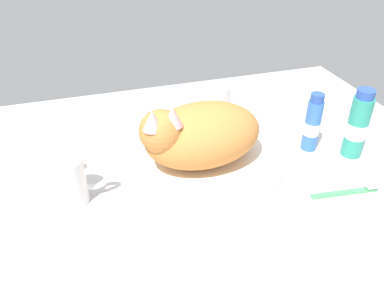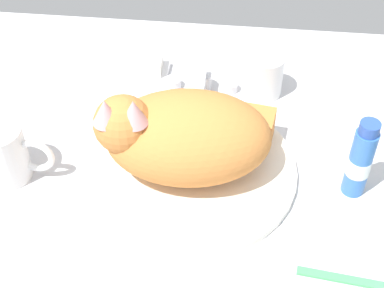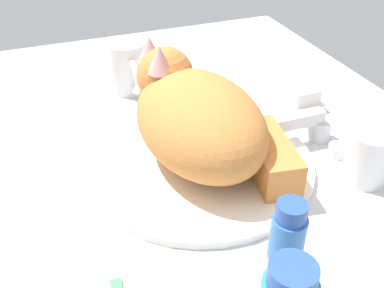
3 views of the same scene
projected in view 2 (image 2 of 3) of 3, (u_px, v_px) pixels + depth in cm
name	position (u px, v px, depth cm)	size (l,w,h in cm)	color
ground_plane	(189.00, 178.00, 91.02)	(110.00, 82.50, 3.00)	silver
sink_basin	(189.00, 169.00, 89.57)	(33.05, 33.05, 1.14)	white
faucet	(200.00, 84.00, 101.52)	(12.87, 11.46, 5.31)	silver
cat	(182.00, 134.00, 84.89)	(26.46, 20.49, 15.18)	#D17F3D
coffee_mug	(4.00, 153.00, 86.30)	(11.74, 7.46, 9.24)	white
rinse_cup	(265.00, 75.00, 101.05)	(6.26, 6.26, 7.61)	white
soap_dish	(144.00, 72.00, 106.85)	(9.00, 6.40, 1.20)	white
soap_bar	(143.00, 64.00, 105.53)	(6.85, 4.78, 2.59)	white
toothpaste_bottle	(360.00, 161.00, 82.99)	(3.42, 3.42, 13.40)	#3870C6
toothbrush	(356.00, 280.00, 75.61)	(13.42, 2.85, 1.60)	#4CB266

